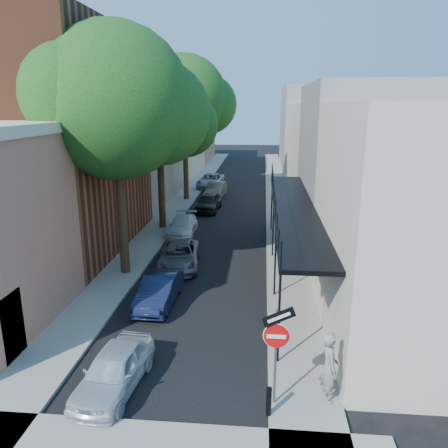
% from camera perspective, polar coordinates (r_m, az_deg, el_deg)
% --- Properties ---
extents(ground, '(160.00, 160.00, 0.00)m').
position_cam_1_polar(ground, '(12.46, -9.50, -24.43)').
color(ground, black).
rests_on(ground, ground).
extents(road_surface, '(6.00, 64.00, 0.01)m').
position_cam_1_polar(road_surface, '(40.10, 1.19, 3.98)').
color(road_surface, black).
rests_on(road_surface, ground).
extents(sidewalk_left, '(2.00, 64.00, 0.12)m').
position_cam_1_polar(sidewalk_left, '(40.55, -4.48, 4.15)').
color(sidewalk_left, gray).
rests_on(sidewalk_left, ground).
extents(sidewalk_right, '(2.00, 64.00, 0.12)m').
position_cam_1_polar(sidewalk_right, '(40.01, 6.92, 3.93)').
color(sidewalk_right, gray).
rests_on(sidewalk_right, ground).
extents(buildings_left, '(10.10, 59.10, 12.00)m').
position_cam_1_polar(buildings_left, '(39.94, -12.58, 10.73)').
color(buildings_left, tan).
rests_on(buildings_left, ground).
extents(buildings_right, '(9.80, 55.00, 10.00)m').
position_cam_1_polar(buildings_right, '(39.36, 14.54, 9.80)').
color(buildings_right, beige).
rests_on(buildings_right, ground).
extents(sign_post, '(0.89, 0.17, 2.99)m').
position_cam_1_polar(sign_post, '(11.78, 6.87, -14.79)').
color(sign_post, '#595B60').
rests_on(sign_post, ground).
extents(bollard, '(0.14, 0.14, 0.80)m').
position_cam_1_polar(bollard, '(12.22, 5.89, -22.05)').
color(bollard, black).
rests_on(bollard, sidewalk_right).
extents(oak_near, '(7.48, 6.80, 11.42)m').
position_cam_1_polar(oak_near, '(20.40, -12.60, 14.88)').
color(oak_near, '#362315').
rests_on(oak_near, ground).
extents(oak_mid, '(6.60, 6.00, 10.20)m').
position_cam_1_polar(oak_mid, '(28.13, -7.64, 13.47)').
color(oak_mid, '#362315').
rests_on(oak_mid, ground).
extents(oak_far, '(7.70, 7.00, 11.90)m').
position_cam_1_polar(oak_far, '(36.98, -4.45, 15.85)').
color(oak_far, '#362315').
rests_on(oak_far, ground).
extents(parked_car_a, '(1.78, 3.70, 1.22)m').
position_cam_1_polar(parked_car_a, '(13.50, -14.16, -17.98)').
color(parked_car_a, silver).
rests_on(parked_car_a, ground).
extents(parked_car_b, '(1.41, 3.73, 1.22)m').
position_cam_1_polar(parked_car_b, '(18.18, -8.46, -8.55)').
color(parked_car_b, '#121A38').
rests_on(parked_car_b, ground).
extents(parked_car_c, '(2.44, 4.45, 1.18)m').
position_cam_1_polar(parked_car_c, '(22.06, -5.89, -4.14)').
color(parked_car_c, slate).
rests_on(parked_car_c, ground).
extents(parked_car_d, '(1.76, 4.05, 1.16)m').
position_cam_1_polar(parked_car_d, '(27.40, -5.44, -0.25)').
color(parked_car_d, white).
rests_on(parked_car_d, ground).
extents(parked_car_e, '(1.86, 4.11, 1.37)m').
position_cam_1_polar(parked_car_e, '(33.43, -2.03, 2.86)').
color(parked_car_e, black).
rests_on(parked_car_e, ground).
extents(parked_car_f, '(1.70, 4.17, 1.35)m').
position_cam_1_polar(parked_car_f, '(38.27, -1.10, 4.45)').
color(parked_car_f, '#6D655C').
rests_on(parked_car_f, ground).
extents(parked_car_g, '(2.52, 4.99, 1.35)m').
position_cam_1_polar(parked_car_g, '(43.06, -1.76, 5.68)').
color(parked_car_g, '#939EA6').
rests_on(parked_car_g, ground).
extents(pedestrian, '(0.58, 0.79, 2.01)m').
position_cam_1_polar(pedestrian, '(12.64, 13.56, -17.68)').
color(pedestrian, gray).
rests_on(pedestrian, sidewalk_right).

